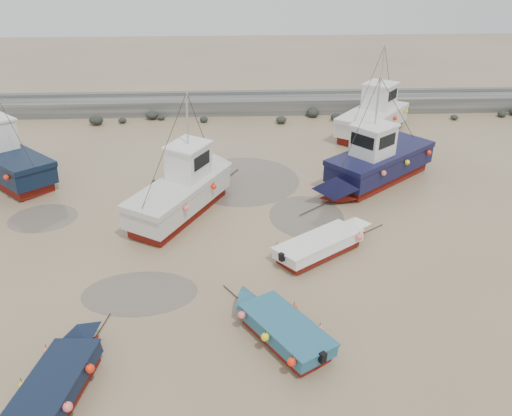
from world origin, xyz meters
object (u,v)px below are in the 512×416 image
(dinghy_2, at_px, (279,325))
(person, at_px, (157,209))
(dinghy_3, at_px, (325,242))
(cabin_boat_0, at_px, (1,157))
(cabin_boat_1, at_px, (185,187))
(cabin_boat_3, at_px, (376,115))
(dinghy_1, at_px, (60,379))
(cabin_boat_2, at_px, (374,162))

(dinghy_2, xyz_separation_m, person, (-5.61, 9.96, -0.55))
(dinghy_3, relative_size, person, 3.44)
(cabin_boat_0, height_order, cabin_boat_1, same)
(cabin_boat_0, distance_m, cabin_boat_3, 25.01)
(dinghy_1, relative_size, dinghy_3, 1.04)
(dinghy_3, height_order, cabin_boat_1, cabin_boat_1)
(cabin_boat_1, bearing_deg, dinghy_2, -39.02)
(dinghy_3, bearing_deg, cabin_boat_1, -158.01)
(dinghy_1, bearing_deg, dinghy_2, 28.35)
(cabin_boat_2, relative_size, cabin_boat_3, 1.05)
(dinghy_1, distance_m, cabin_boat_2, 20.10)
(dinghy_2, distance_m, cabin_boat_0, 20.80)
(dinghy_2, bearing_deg, dinghy_3, 30.85)
(dinghy_1, height_order, cabin_boat_1, cabin_boat_1)
(dinghy_1, height_order, dinghy_2, same)
(dinghy_3, xyz_separation_m, cabin_boat_0, (-17.69, 8.91, 0.80))
(dinghy_1, bearing_deg, cabin_boat_3, 66.65)
(dinghy_2, xyz_separation_m, cabin_boat_0, (-15.10, 14.29, 0.79))
(cabin_boat_0, bearing_deg, cabin_boat_3, -30.85)
(cabin_boat_3, distance_m, person, 18.39)
(dinghy_1, bearing_deg, cabin_boat_0, 127.28)
(cabin_boat_3, height_order, person, cabin_boat_3)
(cabin_boat_3, bearing_deg, cabin_boat_2, -66.55)
(dinghy_1, xyz_separation_m, cabin_boat_3, (15.96, 23.28, 0.81))
(cabin_boat_2, bearing_deg, cabin_boat_3, -54.18)
(cabin_boat_3, bearing_deg, person, -103.76)
(dinghy_1, distance_m, person, 12.23)
(dinghy_2, xyz_separation_m, dinghy_3, (2.60, 5.38, -0.01))
(dinghy_2, relative_size, cabin_boat_0, 0.65)
(dinghy_1, relative_size, cabin_boat_2, 0.68)
(dinghy_3, xyz_separation_m, person, (-8.20, 4.59, -0.54))
(cabin_boat_1, distance_m, cabin_boat_2, 10.99)
(dinghy_2, bearing_deg, cabin_boat_2, 28.88)
(dinghy_2, bearing_deg, dinghy_1, 163.88)
(dinghy_2, distance_m, cabin_boat_2, 14.25)
(dinghy_3, bearing_deg, cabin_boat_2, 116.25)
(cabin_boat_1, height_order, person, cabin_boat_1)
(dinghy_1, xyz_separation_m, dinghy_3, (9.60, 7.55, -0.01))
(dinghy_2, bearing_deg, cabin_boat_1, 78.95)
(dinghy_2, distance_m, dinghy_3, 5.97)
(dinghy_1, relative_size, cabin_boat_0, 0.74)
(cabin_boat_1, bearing_deg, dinghy_3, -4.77)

